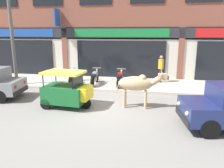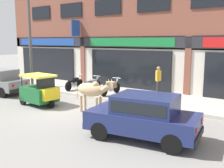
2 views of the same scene
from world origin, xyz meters
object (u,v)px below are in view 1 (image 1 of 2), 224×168
(motorcycle_2, at_px, (120,79))
(utility_pole, at_px, (12,31))
(motorcycle_1, at_px, (95,78))
(pedestrian, at_px, (161,66))
(motorcycle_0, at_px, (72,77))
(cow, at_px, (138,84))
(auto_rickshaw, at_px, (67,92))

(motorcycle_2, bearing_deg, utility_pole, -172.93)
(motorcycle_1, distance_m, pedestrian, 3.99)
(motorcycle_0, distance_m, pedestrian, 5.26)
(cow, xyz_separation_m, pedestrian, (1.07, 4.38, 0.13))
(auto_rickshaw, bearing_deg, pedestrian, 50.73)
(cow, bearing_deg, motorcycle_2, 111.41)
(cow, height_order, motorcycle_2, cow)
(cow, height_order, auto_rickshaw, cow)
(motorcycle_2, distance_m, utility_pole, 6.50)
(cow, relative_size, auto_rickshaw, 1.05)
(motorcycle_1, height_order, utility_pole, utility_pole)
(motorcycle_1, bearing_deg, motorcycle_2, -2.44)
(motorcycle_0, xyz_separation_m, utility_pole, (-3.11, -0.74, 2.61))
(motorcycle_0, xyz_separation_m, motorcycle_1, (1.33, 0.05, 0.00))
(cow, distance_m, auto_rickshaw, 2.96)
(auto_rickshaw, relative_size, pedestrian, 1.28)
(auto_rickshaw, distance_m, motorcycle_2, 3.93)
(cow, height_order, utility_pole, utility_pole)
(motorcycle_1, xyz_separation_m, utility_pole, (-4.44, -0.80, 2.61))
(motorcycle_1, relative_size, utility_pole, 0.30)
(cow, distance_m, motorcycle_0, 5.06)
(cow, distance_m, utility_pole, 7.78)
(auto_rickshaw, height_order, pedestrian, pedestrian)
(motorcycle_2, xyz_separation_m, pedestrian, (2.27, 1.32, 0.60))
(auto_rickshaw, distance_m, motorcycle_0, 3.71)
(motorcycle_0, bearing_deg, motorcycle_2, -0.21)
(motorcycle_2, distance_m, pedestrian, 2.69)
(pedestrian, distance_m, utility_pole, 8.67)
(cow, xyz_separation_m, motorcycle_1, (-2.67, 3.12, -0.46))
(auto_rickshaw, height_order, motorcycle_1, auto_rickshaw)
(pedestrian, bearing_deg, motorcycle_2, -149.87)
(auto_rickshaw, relative_size, motorcycle_2, 1.13)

